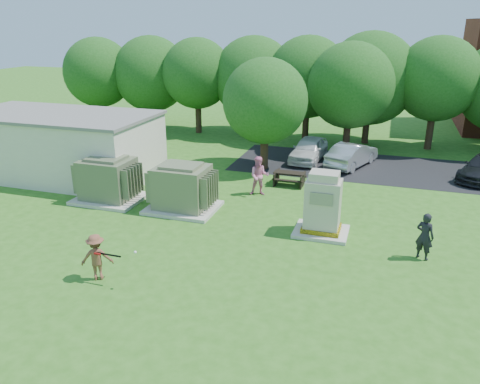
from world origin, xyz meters
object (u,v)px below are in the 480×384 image
(person_at_picnic, at_px, (259,176))
(car_silver_a, at_px, (352,155))
(transformer_right, at_px, (182,189))
(car_white, at_px, (309,149))
(batter, at_px, (97,257))
(transformer_left, at_px, (108,180))
(picnic_table, at_px, (289,177))
(generator_cabinet, at_px, (323,207))
(person_by_generator, at_px, (425,236))

(person_at_picnic, distance_m, car_silver_a, 7.21)
(transformer_right, xyz_separation_m, car_white, (3.90, 9.35, -0.27))
(batter, xyz_separation_m, car_silver_a, (6.56, 15.21, -0.09))
(transformer_right, relative_size, batter, 1.94)
(person_at_picnic, bearing_deg, batter, -121.64)
(car_silver_a, bearing_deg, batter, 86.86)
(transformer_left, relative_size, person_at_picnic, 1.59)
(transformer_right, relative_size, picnic_table, 1.92)
(generator_cabinet, distance_m, batter, 8.45)
(car_white, xyz_separation_m, car_silver_a, (2.53, -0.39, -0.02))
(transformer_left, distance_m, person_at_picnic, 6.98)
(picnic_table, bearing_deg, transformer_left, -147.99)
(transformer_right, xyz_separation_m, picnic_table, (3.76, 4.66, -0.55))
(transformer_right, bearing_deg, person_at_picnic, 46.16)
(person_by_generator, distance_m, car_silver_a, 11.11)
(transformer_left, relative_size, batter, 1.94)
(picnic_table, bearing_deg, car_silver_a, 58.08)
(transformer_left, relative_size, car_silver_a, 0.73)
(generator_cabinet, height_order, car_silver_a, generator_cabinet)
(car_white, bearing_deg, batter, -99.69)
(generator_cabinet, height_order, person_at_picnic, generator_cabinet)
(transformer_right, height_order, car_white, transformer_right)
(transformer_right, height_order, car_silver_a, transformer_right)
(person_at_picnic, bearing_deg, transformer_right, -148.21)
(transformer_left, relative_size, car_white, 0.73)
(transformer_left, xyz_separation_m, person_at_picnic, (6.39, 2.80, -0.03))
(generator_cabinet, xyz_separation_m, person_by_generator, (3.67, -1.00, -0.24))
(transformer_left, relative_size, picnic_table, 1.92)
(car_white, relative_size, car_silver_a, 0.99)
(transformer_right, distance_m, generator_cabinet, 6.20)
(picnic_table, bearing_deg, car_white, 88.24)
(picnic_table, relative_size, person_at_picnic, 0.83)
(transformer_right, relative_size, person_at_picnic, 1.59)
(transformer_right, relative_size, generator_cabinet, 1.20)
(picnic_table, xyz_separation_m, person_by_generator, (6.08, -6.28, 0.44))
(transformer_left, height_order, car_white, transformer_left)
(generator_cabinet, relative_size, person_at_picnic, 1.33)
(batter, xyz_separation_m, person_by_generator, (9.96, 4.64, 0.08))
(transformer_right, xyz_separation_m, generator_cabinet, (6.17, -0.62, 0.13))
(transformer_right, distance_m, batter, 6.26)
(person_at_picnic, bearing_deg, generator_cabinet, -58.92)
(generator_cabinet, bearing_deg, person_by_generator, -15.19)
(transformer_left, distance_m, person_by_generator, 13.63)
(person_by_generator, xyz_separation_m, person_at_picnic, (-7.14, 4.42, 0.09))
(batter, distance_m, car_silver_a, 16.57)
(transformer_right, distance_m, car_silver_a, 11.04)
(batter, distance_m, person_at_picnic, 9.49)
(person_at_picnic, bearing_deg, picnic_table, 45.80)
(generator_cabinet, bearing_deg, transformer_left, 176.41)
(transformer_left, height_order, transformer_right, same)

